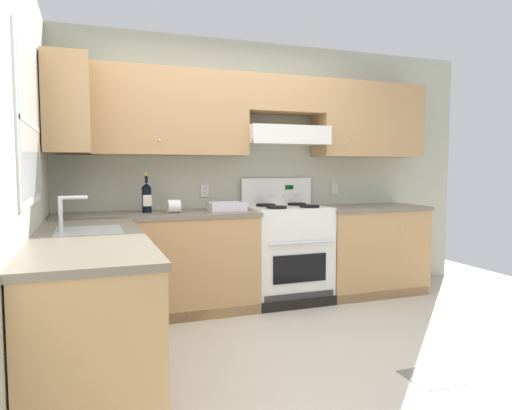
# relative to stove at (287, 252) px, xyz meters

# --- Properties ---
(ground_plane) EXTENTS (7.04, 7.04, 0.00)m
(ground_plane) POSITION_rel_stove_xyz_m (-0.58, -1.25, -0.48)
(ground_plane) COLOR beige
(floor_accent_tile) EXTENTS (0.30, 0.30, 0.01)m
(floor_accent_tile) POSITION_rel_stove_xyz_m (0.16, -1.86, -0.48)
(floor_accent_tile) COLOR slate
(floor_accent_tile) RESTS_ON ground_plane
(wall_back) EXTENTS (4.68, 0.57, 2.55)m
(wall_back) POSITION_rel_stove_xyz_m (-0.17, 0.27, 1.00)
(wall_back) COLOR #B7BAA3
(wall_back) RESTS_ON ground_plane
(wall_left) EXTENTS (0.47, 4.00, 2.55)m
(wall_left) POSITION_rel_stove_xyz_m (-2.17, -1.03, 0.87)
(wall_left) COLOR #B7BAA3
(wall_left) RESTS_ON ground_plane
(counter_back_run) EXTENTS (3.60, 0.65, 0.91)m
(counter_back_run) POSITION_rel_stove_xyz_m (-0.40, -0.01, -0.03)
(counter_back_run) COLOR tan
(counter_back_run) RESTS_ON ground_plane
(counter_left_run) EXTENTS (0.63, 1.91, 1.13)m
(counter_left_run) POSITION_rel_stove_xyz_m (-1.82, -1.25, -0.02)
(counter_left_run) COLOR tan
(counter_left_run) RESTS_ON ground_plane
(stove) EXTENTS (0.76, 0.62, 1.20)m
(stove) POSITION_rel_stove_xyz_m (0.00, 0.00, 0.00)
(stove) COLOR white
(stove) RESTS_ON ground_plane
(wine_bottle) EXTENTS (0.08, 0.09, 0.35)m
(wine_bottle) POSITION_rel_stove_xyz_m (-1.33, 0.05, 0.57)
(wine_bottle) COLOR black
(wine_bottle) RESTS_ON counter_back_run
(bowl) EXTENTS (0.33, 0.23, 0.08)m
(bowl) POSITION_rel_stove_xyz_m (-0.61, 0.00, 0.46)
(bowl) COLOR silver
(bowl) RESTS_ON counter_back_run
(paper_towel_roll) EXTENTS (0.11, 0.11, 0.11)m
(paper_towel_roll) POSITION_rel_stove_xyz_m (-1.11, -0.06, 0.49)
(paper_towel_roll) COLOR white
(paper_towel_roll) RESTS_ON counter_back_run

